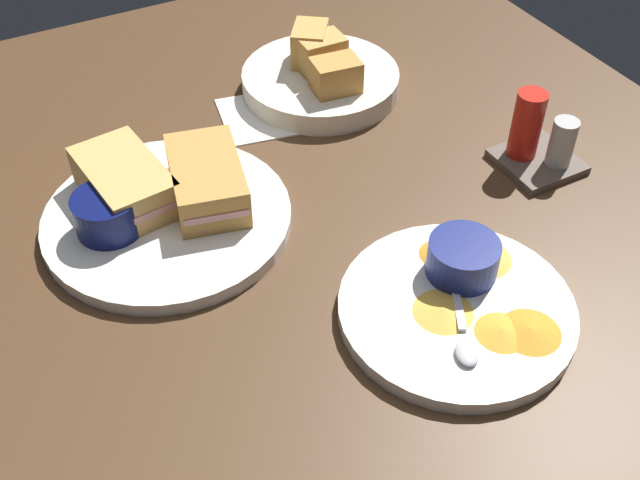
{
  "coord_description": "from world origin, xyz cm",
  "views": [
    {
      "loc": [
        60.32,
        -27.84,
        58.39
      ],
      "look_at": [
        8.88,
        -0.25,
        3.0
      ],
      "focal_mm": 43.5,
      "sensor_mm": 36.0,
      "label": 1
    }
  ],
  "objects_px": {
    "sandwich_half_near": "(207,180)",
    "ramekin_dark_sauce": "(107,213)",
    "sandwich_half_far": "(125,183)",
    "plate_chips_companion": "(456,310)",
    "spoon_by_gravy_ramekin": "(465,342)",
    "bread_basket_rear": "(321,76)",
    "ramekin_light_gravy": "(463,257)",
    "plate_sandwich_main": "(168,218)",
    "spoon_by_dark_ramekin": "(163,215)",
    "condiment_caddy": "(538,141)"
  },
  "relations": [
    {
      "from": "plate_chips_companion",
      "to": "bread_basket_rear",
      "type": "bearing_deg",
      "value": 169.99
    },
    {
      "from": "plate_chips_companion",
      "to": "bread_basket_rear",
      "type": "xyz_separation_m",
      "value": [
        -0.42,
        0.07,
        0.02
      ]
    },
    {
      "from": "spoon_by_gravy_ramekin",
      "to": "bread_basket_rear",
      "type": "height_order",
      "value": "bread_basket_rear"
    },
    {
      "from": "spoon_by_dark_ramekin",
      "to": "ramekin_light_gravy",
      "type": "height_order",
      "value": "ramekin_light_gravy"
    },
    {
      "from": "sandwich_half_far",
      "to": "condiment_caddy",
      "type": "xyz_separation_m",
      "value": [
        0.15,
        0.46,
        -0.01
      ]
    },
    {
      "from": "ramekin_dark_sauce",
      "to": "plate_chips_companion",
      "type": "xyz_separation_m",
      "value": [
        0.27,
        0.27,
        -0.03
      ]
    },
    {
      "from": "spoon_by_dark_ramekin",
      "to": "ramekin_light_gravy",
      "type": "distance_m",
      "value": 0.33
    },
    {
      "from": "sandwich_half_near",
      "to": "plate_chips_companion",
      "type": "height_order",
      "value": "sandwich_half_near"
    },
    {
      "from": "spoon_by_dark_ramekin",
      "to": "sandwich_half_near",
      "type": "bearing_deg",
      "value": 99.21
    },
    {
      "from": "spoon_by_gravy_ramekin",
      "to": "bread_basket_rear",
      "type": "relative_size",
      "value": 0.44
    },
    {
      "from": "plate_sandwich_main",
      "to": "spoon_by_gravy_ramekin",
      "type": "distance_m",
      "value": 0.36
    },
    {
      "from": "ramekin_dark_sauce",
      "to": "bread_basket_rear",
      "type": "height_order",
      "value": "bread_basket_rear"
    },
    {
      "from": "ramekin_dark_sauce",
      "to": "spoon_by_gravy_ramekin",
      "type": "relative_size",
      "value": 0.76
    },
    {
      "from": "sandwich_half_far",
      "to": "ramekin_dark_sauce",
      "type": "height_order",
      "value": "sandwich_half_far"
    },
    {
      "from": "ramekin_light_gravy",
      "to": "plate_sandwich_main",
      "type": "bearing_deg",
      "value": -134.28
    },
    {
      "from": "plate_sandwich_main",
      "to": "condiment_caddy",
      "type": "relative_size",
      "value": 2.9
    },
    {
      "from": "spoon_by_dark_ramekin",
      "to": "spoon_by_gravy_ramekin",
      "type": "distance_m",
      "value": 0.36
    },
    {
      "from": "plate_sandwich_main",
      "to": "spoon_by_dark_ramekin",
      "type": "relative_size",
      "value": 2.77
    },
    {
      "from": "plate_chips_companion",
      "to": "condiment_caddy",
      "type": "distance_m",
      "value": 0.28
    },
    {
      "from": "ramekin_dark_sauce",
      "to": "ramekin_light_gravy",
      "type": "bearing_deg",
      "value": 51.82
    },
    {
      "from": "sandwich_half_near",
      "to": "ramekin_light_gravy",
      "type": "height_order",
      "value": "sandwich_half_near"
    },
    {
      "from": "sandwich_half_near",
      "to": "spoon_by_dark_ramekin",
      "type": "height_order",
      "value": "sandwich_half_near"
    },
    {
      "from": "plate_sandwich_main",
      "to": "sandwich_half_near",
      "type": "relative_size",
      "value": 1.9
    },
    {
      "from": "sandwich_half_far",
      "to": "ramekin_dark_sauce",
      "type": "relative_size",
      "value": 1.94
    },
    {
      "from": "plate_sandwich_main",
      "to": "bread_basket_rear",
      "type": "relative_size",
      "value": 1.29
    },
    {
      "from": "ramekin_light_gravy",
      "to": "bread_basket_rear",
      "type": "bearing_deg",
      "value": 173.34
    },
    {
      "from": "plate_sandwich_main",
      "to": "sandwich_half_far",
      "type": "bearing_deg",
      "value": -145.22
    },
    {
      "from": "plate_chips_companion",
      "to": "ramekin_dark_sauce",
      "type": "bearing_deg",
      "value": -135.15
    },
    {
      "from": "ramekin_dark_sauce",
      "to": "spoon_by_dark_ramekin",
      "type": "height_order",
      "value": "ramekin_dark_sauce"
    },
    {
      "from": "sandwich_half_near",
      "to": "plate_sandwich_main",
      "type": "bearing_deg",
      "value": -85.22
    },
    {
      "from": "sandwich_half_near",
      "to": "condiment_caddy",
      "type": "height_order",
      "value": "condiment_caddy"
    },
    {
      "from": "sandwich_half_near",
      "to": "bread_basket_rear",
      "type": "xyz_separation_m",
      "value": [
        -0.15,
        0.23,
        -0.02
      ]
    },
    {
      "from": "plate_sandwich_main",
      "to": "sandwich_half_near",
      "type": "bearing_deg",
      "value": 94.78
    },
    {
      "from": "sandwich_half_far",
      "to": "ramekin_light_gravy",
      "type": "relative_size",
      "value": 1.93
    },
    {
      "from": "spoon_by_gravy_ramekin",
      "to": "bread_basket_rear",
      "type": "xyz_separation_m",
      "value": [
        -0.47,
        0.1,
        0.0
      ]
    },
    {
      "from": "ramekin_light_gravy",
      "to": "bread_basket_rear",
      "type": "relative_size",
      "value": 0.34
    },
    {
      "from": "ramekin_dark_sauce",
      "to": "bread_basket_rear",
      "type": "bearing_deg",
      "value": 114.35
    },
    {
      "from": "sandwich_half_near",
      "to": "bread_basket_rear",
      "type": "height_order",
      "value": "bread_basket_rear"
    },
    {
      "from": "ramekin_dark_sauce",
      "to": "plate_chips_companion",
      "type": "relative_size",
      "value": 0.31
    },
    {
      "from": "ramekin_light_gravy",
      "to": "spoon_by_gravy_ramekin",
      "type": "height_order",
      "value": "ramekin_light_gravy"
    },
    {
      "from": "plate_chips_companion",
      "to": "sandwich_half_far",
      "type": "bearing_deg",
      "value": -142.57
    },
    {
      "from": "plate_sandwich_main",
      "to": "sandwich_half_far",
      "type": "height_order",
      "value": "sandwich_half_far"
    },
    {
      "from": "bread_basket_rear",
      "to": "spoon_by_gravy_ramekin",
      "type": "bearing_deg",
      "value": -11.82
    },
    {
      "from": "sandwich_half_near",
      "to": "ramekin_dark_sauce",
      "type": "relative_size",
      "value": 2.01
    },
    {
      "from": "ramekin_dark_sauce",
      "to": "bread_basket_rear",
      "type": "xyz_separation_m",
      "value": [
        -0.15,
        0.34,
        -0.02
      ]
    },
    {
      "from": "sandwich_half_far",
      "to": "condiment_caddy",
      "type": "relative_size",
      "value": 1.47
    },
    {
      "from": "ramekin_light_gravy",
      "to": "spoon_by_gravy_ramekin",
      "type": "xyz_separation_m",
      "value": [
        0.08,
        -0.05,
        -0.02
      ]
    },
    {
      "from": "plate_sandwich_main",
      "to": "sandwich_half_near",
      "type": "height_order",
      "value": "sandwich_half_near"
    },
    {
      "from": "condiment_caddy",
      "to": "plate_sandwich_main",
      "type": "bearing_deg",
      "value": -103.9
    },
    {
      "from": "spoon_by_gravy_ramekin",
      "to": "condiment_caddy",
      "type": "xyz_separation_m",
      "value": [
        -0.2,
        0.25,
        0.01
      ]
    }
  ]
}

